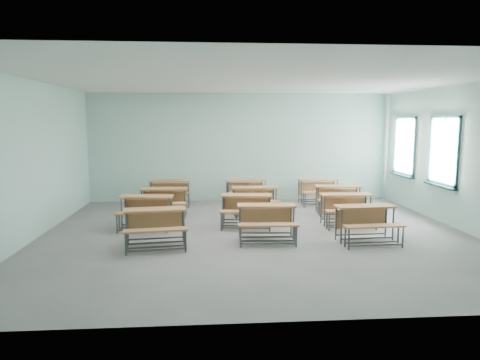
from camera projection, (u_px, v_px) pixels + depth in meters
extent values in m
cube|color=gray|center=(256.00, 235.00, 9.03)|extent=(9.00, 8.00, 0.02)
cube|color=white|center=(257.00, 79.00, 8.60)|extent=(9.00, 8.00, 0.02)
cube|color=#A6D0C3|center=(241.00, 147.00, 12.78)|extent=(9.00, 0.02, 3.20)
cube|color=#A6D0C3|center=(295.00, 189.00, 4.85)|extent=(9.00, 0.02, 3.20)
cube|color=#A6D0C3|center=(31.00, 160.00, 8.49)|extent=(0.02, 8.00, 3.20)
cube|color=#A6D0C3|center=(466.00, 158.00, 9.15)|extent=(0.02, 8.00, 3.20)
cube|color=#173C42|center=(403.00, 173.00, 12.00)|extent=(0.06, 1.20, 0.06)
cube|color=#173C42|center=(406.00, 118.00, 11.79)|extent=(0.06, 1.20, 0.06)
cube|color=#173C42|center=(414.00, 147.00, 11.33)|extent=(0.06, 0.06, 1.60)
cube|color=#173C42|center=(396.00, 145.00, 12.46)|extent=(0.06, 0.06, 1.60)
cube|color=#173C42|center=(405.00, 146.00, 11.90)|extent=(0.04, 0.04, 1.48)
cube|color=#173C42|center=(405.00, 146.00, 11.90)|extent=(0.04, 1.08, 0.04)
cube|color=#173C42|center=(402.00, 175.00, 12.01)|extent=(0.14, 1.28, 0.04)
cube|color=white|center=(405.00, 146.00, 11.90)|extent=(0.01, 1.08, 1.48)
cube|color=#173C42|center=(442.00, 183.00, 10.02)|extent=(0.06, 1.20, 0.06)
cube|color=#173C42|center=(446.00, 117.00, 9.82)|extent=(0.06, 1.20, 0.06)
cube|color=#173C42|center=(458.00, 152.00, 9.36)|extent=(0.06, 0.06, 1.60)
cube|color=#173C42|center=(431.00, 149.00, 10.48)|extent=(0.06, 0.06, 1.60)
cube|color=#173C42|center=(444.00, 150.00, 9.92)|extent=(0.04, 0.04, 1.48)
cube|color=#173C42|center=(444.00, 150.00, 9.92)|extent=(0.04, 1.08, 0.04)
cube|color=#173C42|center=(440.00, 186.00, 10.03)|extent=(0.14, 1.28, 0.04)
cube|color=white|center=(445.00, 150.00, 9.92)|extent=(0.01, 1.08, 1.48)
cube|color=#A1653A|center=(155.00, 210.00, 8.13)|extent=(1.19, 0.52, 0.04)
cube|color=#A1653A|center=(156.00, 222.00, 8.34)|extent=(1.09, 0.15, 0.40)
cylinder|color=#404346|center=(127.00, 231.00, 7.93)|extent=(0.04, 0.04, 0.68)
cylinder|color=#404346|center=(184.00, 229.00, 8.13)|extent=(0.04, 0.04, 0.68)
cylinder|color=#404346|center=(128.00, 227.00, 8.23)|extent=(0.04, 0.04, 0.68)
cylinder|color=#404346|center=(183.00, 225.00, 8.43)|extent=(0.04, 0.04, 0.68)
cube|color=#404346|center=(156.00, 243.00, 8.06)|extent=(1.05, 0.16, 0.03)
cube|color=#404346|center=(156.00, 238.00, 8.36)|extent=(1.05, 0.16, 0.03)
cube|color=#A1653A|center=(156.00, 230.00, 7.72)|extent=(1.17, 0.38, 0.03)
cylinder|color=#404346|center=(126.00, 245.00, 7.56)|extent=(0.04, 0.04, 0.40)
cylinder|color=#404346|center=(186.00, 242.00, 7.76)|extent=(0.04, 0.04, 0.40)
cylinder|color=#404346|center=(126.00, 242.00, 7.74)|extent=(0.04, 0.04, 0.40)
cylinder|color=#404346|center=(185.00, 239.00, 7.94)|extent=(0.04, 0.04, 0.40)
cube|color=#404346|center=(156.00, 250.00, 7.68)|extent=(1.05, 0.16, 0.03)
cube|color=#404346|center=(156.00, 247.00, 7.86)|extent=(1.05, 0.16, 0.03)
cube|color=#A1653A|center=(266.00, 205.00, 8.54)|extent=(1.17, 0.44, 0.04)
cube|color=#A1653A|center=(265.00, 218.00, 8.76)|extent=(1.10, 0.07, 0.40)
cylinder|color=#404346|center=(240.00, 225.00, 8.43)|extent=(0.04, 0.04, 0.68)
cylinder|color=#404346|center=(293.00, 225.00, 8.45)|extent=(0.04, 0.04, 0.68)
cylinder|color=#404346|center=(240.00, 221.00, 8.73)|extent=(0.04, 0.04, 0.68)
cylinder|color=#404346|center=(291.00, 221.00, 8.76)|extent=(0.04, 0.04, 0.68)
cube|color=#404346|center=(267.00, 237.00, 8.47)|extent=(1.06, 0.08, 0.03)
cube|color=#404346|center=(265.00, 233.00, 8.78)|extent=(1.06, 0.08, 0.03)
cube|color=#A1653A|center=(268.00, 225.00, 8.12)|extent=(1.16, 0.30, 0.03)
cylinder|color=#404346|center=(241.00, 237.00, 8.05)|extent=(0.04, 0.04, 0.40)
cylinder|color=#404346|center=(296.00, 237.00, 8.08)|extent=(0.04, 0.04, 0.40)
cylinder|color=#404346|center=(240.00, 235.00, 8.23)|extent=(0.04, 0.04, 0.40)
cylinder|color=#404346|center=(295.00, 234.00, 8.26)|extent=(0.04, 0.04, 0.40)
cube|color=#404346|center=(269.00, 243.00, 8.08)|extent=(1.06, 0.08, 0.03)
cube|color=#404346|center=(268.00, 241.00, 8.26)|extent=(1.06, 0.08, 0.03)
cube|color=#A1653A|center=(365.00, 206.00, 8.44)|extent=(1.17, 0.44, 0.04)
cube|color=#A1653A|center=(361.00, 219.00, 8.65)|extent=(1.09, 0.08, 0.40)
cylinder|color=#404346|center=(341.00, 227.00, 8.27)|extent=(0.04, 0.04, 0.68)
cylinder|color=#404346|center=(393.00, 225.00, 8.40)|extent=(0.04, 0.04, 0.68)
cylinder|color=#404346|center=(336.00, 223.00, 8.57)|extent=(0.04, 0.04, 0.68)
cylinder|color=#404346|center=(386.00, 222.00, 8.71)|extent=(0.04, 0.04, 0.68)
cube|color=#404346|center=(367.00, 238.00, 8.37)|extent=(1.06, 0.08, 0.03)
cube|color=#404346|center=(361.00, 234.00, 8.67)|extent=(1.06, 0.08, 0.03)
cube|color=#A1653A|center=(374.00, 226.00, 8.02)|extent=(1.16, 0.30, 0.03)
cylinder|color=#404346|center=(349.00, 240.00, 7.90)|extent=(0.04, 0.04, 0.40)
cylinder|color=#404346|center=(403.00, 238.00, 8.03)|extent=(0.04, 0.04, 0.40)
cylinder|color=#404346|center=(345.00, 237.00, 8.08)|extent=(0.04, 0.04, 0.40)
cylinder|color=#404346|center=(398.00, 235.00, 8.21)|extent=(0.04, 0.04, 0.40)
cube|color=#404346|center=(376.00, 245.00, 7.98)|extent=(1.06, 0.08, 0.03)
cube|color=#404346|center=(372.00, 242.00, 8.16)|extent=(1.06, 0.08, 0.03)
cube|color=#A1653A|center=(147.00, 197.00, 9.56)|extent=(1.18, 0.47, 0.04)
cube|color=#A1653A|center=(149.00, 208.00, 9.77)|extent=(1.09, 0.10, 0.40)
cylinder|color=#404346|center=(122.00, 214.00, 9.45)|extent=(0.04, 0.04, 0.68)
cylinder|color=#404346|center=(169.00, 214.00, 9.45)|extent=(0.04, 0.04, 0.68)
cylinder|color=#404346|center=(125.00, 211.00, 9.76)|extent=(0.04, 0.04, 0.68)
cylinder|color=#404346|center=(172.00, 211.00, 9.76)|extent=(0.04, 0.04, 0.68)
cube|color=#404346|center=(146.00, 225.00, 9.48)|extent=(1.06, 0.10, 0.03)
cube|color=#404346|center=(149.00, 221.00, 9.79)|extent=(1.06, 0.10, 0.03)
cube|color=#A1653A|center=(142.00, 213.00, 9.14)|extent=(1.17, 0.32, 0.03)
cylinder|color=#404346|center=(117.00, 224.00, 9.07)|extent=(0.04, 0.04, 0.40)
cylinder|color=#404346|center=(167.00, 224.00, 9.08)|extent=(0.04, 0.04, 0.40)
cylinder|color=#404346|center=(119.00, 222.00, 9.26)|extent=(0.04, 0.04, 0.40)
cylinder|color=#404346|center=(168.00, 222.00, 9.26)|extent=(0.04, 0.04, 0.40)
cube|color=#404346|center=(142.00, 230.00, 9.09)|extent=(1.06, 0.10, 0.03)
cube|color=#404346|center=(144.00, 228.00, 9.27)|extent=(1.06, 0.10, 0.03)
cube|color=#A1653A|center=(246.00, 195.00, 9.73)|extent=(1.19, 0.52, 0.04)
cube|color=#A1653A|center=(247.00, 206.00, 9.94)|extent=(1.09, 0.16, 0.40)
cylinder|color=#404346|center=(223.00, 212.00, 9.65)|extent=(0.04, 0.04, 0.68)
cylinder|color=#404346|center=(270.00, 212.00, 9.59)|extent=(0.04, 0.04, 0.68)
cylinder|color=#404346|center=(224.00, 209.00, 9.95)|extent=(0.04, 0.04, 0.68)
cylinder|color=#404346|center=(269.00, 210.00, 9.90)|extent=(0.04, 0.04, 0.68)
cube|color=#404346|center=(246.00, 223.00, 9.65)|extent=(1.05, 0.16, 0.03)
cube|color=#404346|center=(247.00, 220.00, 9.96)|extent=(1.05, 0.16, 0.03)
cube|color=#A1653A|center=(246.00, 212.00, 9.31)|extent=(1.17, 0.38, 0.03)
cylinder|color=#404346|center=(221.00, 222.00, 9.27)|extent=(0.04, 0.04, 0.40)
cylinder|color=#404346|center=(270.00, 223.00, 9.22)|extent=(0.04, 0.04, 0.40)
cylinder|color=#404346|center=(222.00, 220.00, 9.45)|extent=(0.04, 0.04, 0.40)
cylinder|color=#404346|center=(270.00, 221.00, 9.40)|extent=(0.04, 0.04, 0.40)
cube|color=#404346|center=(245.00, 228.00, 9.26)|extent=(1.05, 0.16, 0.03)
cube|color=#404346|center=(246.00, 226.00, 9.44)|extent=(1.05, 0.16, 0.03)
cube|color=#A1653A|center=(346.00, 195.00, 9.81)|extent=(1.16, 0.40, 0.04)
cube|color=#A1653A|center=(343.00, 206.00, 10.03)|extent=(1.10, 0.03, 0.40)
cylinder|color=#404346|center=(325.00, 212.00, 9.68)|extent=(0.03, 0.03, 0.68)
cylinder|color=#404346|center=(370.00, 211.00, 9.74)|extent=(0.03, 0.03, 0.68)
cylinder|color=#404346|center=(321.00, 209.00, 9.98)|extent=(0.03, 0.03, 0.68)
cylinder|color=#404346|center=(365.00, 208.00, 10.05)|extent=(0.03, 0.03, 0.68)
cube|color=#404346|center=(347.00, 222.00, 9.74)|extent=(1.06, 0.04, 0.03)
cube|color=#404346|center=(343.00, 219.00, 10.05)|extent=(1.06, 0.04, 0.03)
cube|color=#A1653A|center=(352.00, 211.00, 9.40)|extent=(1.16, 0.25, 0.03)
cylinder|color=#404346|center=(329.00, 222.00, 9.30)|extent=(0.03, 0.03, 0.40)
cylinder|color=#404346|center=(377.00, 221.00, 9.37)|extent=(0.03, 0.03, 0.40)
cylinder|color=#404346|center=(327.00, 220.00, 9.48)|extent=(0.03, 0.03, 0.40)
cylinder|color=#404346|center=(374.00, 219.00, 9.55)|extent=(0.03, 0.03, 0.40)
cube|color=#404346|center=(353.00, 227.00, 9.35)|extent=(1.06, 0.04, 0.03)
cube|color=#404346|center=(350.00, 225.00, 9.53)|extent=(1.06, 0.04, 0.03)
cube|color=#A1653A|center=(164.00, 189.00, 10.67)|extent=(1.16, 0.42, 0.04)
cube|color=#A1653A|center=(165.00, 199.00, 10.88)|extent=(1.10, 0.05, 0.40)
cylinder|color=#404346|center=(142.00, 204.00, 10.54)|extent=(0.04, 0.04, 0.68)
cylinder|color=#404346|center=(185.00, 204.00, 10.59)|extent=(0.04, 0.04, 0.68)
cylinder|color=#404346|center=(144.00, 202.00, 10.85)|extent=(0.04, 0.04, 0.68)
cylinder|color=#404346|center=(186.00, 202.00, 10.89)|extent=(0.04, 0.04, 0.68)
cube|color=#404346|center=(164.00, 214.00, 10.60)|extent=(1.06, 0.06, 0.03)
cube|color=#404346|center=(165.00, 211.00, 10.90)|extent=(1.06, 0.06, 0.03)
cube|color=#A1653A|center=(162.00, 204.00, 10.25)|extent=(1.16, 0.28, 0.03)
cylinder|color=#404346|center=(139.00, 213.00, 10.17)|extent=(0.04, 0.04, 0.40)
cylinder|color=#404346|center=(184.00, 213.00, 10.21)|extent=(0.04, 0.04, 0.40)
cylinder|color=#404346|center=(141.00, 212.00, 10.35)|extent=(0.04, 0.04, 0.40)
cylinder|color=#404346|center=(184.00, 211.00, 10.39)|extent=(0.04, 0.04, 0.40)
cube|color=#404346|center=(162.00, 218.00, 10.20)|extent=(1.06, 0.06, 0.03)
cube|color=#404346|center=(163.00, 216.00, 10.38)|extent=(1.06, 0.06, 0.03)
cube|color=#A1653A|center=(255.00, 188.00, 10.87)|extent=(1.17, 0.45, 0.04)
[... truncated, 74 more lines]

